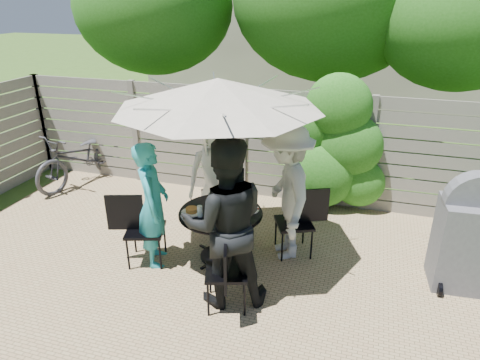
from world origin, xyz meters
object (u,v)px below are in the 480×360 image
(plate_left, at_px, (192,211))
(syrup_jug, at_px, (215,204))
(person_right, at_px, (286,193))
(plate_right, at_px, (249,208))
(chair_left, at_px, (145,242))
(glass_right, at_px, (240,202))
(coffee_cup, at_px, (227,199))
(patio_table, at_px, (221,226))
(glass_back, at_px, (211,198))
(bicycle, at_px, (81,157))
(plate_front, at_px, (222,224))
(person_left, at_px, (153,205))
(chair_front, at_px, (227,285))
(plate_back, at_px, (219,197))
(chair_back, at_px, (217,205))
(umbrella, at_px, (218,93))
(person_front, at_px, (225,224))
(chair_right, at_px, (294,235))
(bbq_grill, at_px, (470,237))
(glass_left, at_px, (200,211))

(plate_left, bearing_deg, syrup_jug, 32.49)
(person_right, distance_m, plate_right, 0.51)
(chair_left, relative_size, glass_right, 6.80)
(coffee_cup, bearing_deg, patio_table, -91.42)
(glass_back, height_order, bicycle, bicycle)
(glass_right, xyz_separation_m, bicycle, (-3.43, 1.37, -0.26))
(syrup_jug, bearing_deg, plate_front, -58.65)
(person_right, distance_m, glass_right, 0.60)
(person_left, height_order, glass_right, person_left)
(coffee_cup, bearing_deg, chair_front, -71.87)
(plate_back, bearing_deg, chair_front, -67.04)
(chair_back, bearing_deg, coffee_cup, 5.52)
(chair_back, bearing_deg, patio_table, -2.13)
(umbrella, bearing_deg, plate_back, 113.03)
(glass_back, bearing_deg, plate_left, -111.47)
(plate_front, bearing_deg, chair_front, -67.11)
(chair_left, distance_m, plate_back, 1.11)
(chair_front, distance_m, coffee_cup, 1.28)
(chair_front, xyz_separation_m, coffee_cup, (-0.37, 1.13, 0.46))
(glass_right, bearing_deg, plate_right, -23.23)
(person_left, distance_m, plate_right, 1.19)
(person_left, height_order, person_right, person_right)
(person_front, relative_size, chair_right, 2.08)
(glass_back, bearing_deg, bicycle, 155.71)
(chair_left, bearing_deg, plate_back, 25.54)
(bbq_grill, bearing_deg, glass_left, -174.97)
(person_left, height_order, plate_back, person_left)
(plate_back, height_order, plate_front, same)
(glass_back, xyz_separation_m, glass_right, (0.40, 0.00, 0.00))
(plate_right, height_order, syrup_jug, syrup_jug)
(bbq_grill, bearing_deg, plate_right, 179.37)
(syrup_jug, distance_m, coffee_cup, 0.23)
(person_right, xyz_separation_m, bbq_grill, (2.13, -0.04, -0.25))
(person_left, distance_m, plate_left, 0.48)
(glass_left, bearing_deg, patio_table, 45.03)
(chair_left, height_order, glass_back, chair_left)
(plate_left, xyz_separation_m, glass_back, (0.13, 0.34, 0.05))
(patio_table, distance_m, chair_front, 0.99)
(person_right, bearing_deg, umbrella, -90.00)
(plate_back, bearing_deg, plate_front, -66.97)
(plate_right, bearing_deg, chair_back, 133.51)
(plate_front, bearing_deg, umbrella, 113.03)
(chair_right, bearing_deg, umbrella, -1.62)
(glass_right, distance_m, coffee_cup, 0.20)
(plate_back, xyz_separation_m, plate_right, (0.47, -0.19, 0.00))
(patio_table, bearing_deg, chair_right, 23.05)
(chair_front, height_order, syrup_jug, chair_front)
(glass_back, bearing_deg, plate_right, -6.15)
(person_front, distance_m, chair_right, 1.45)
(chair_left, bearing_deg, chair_right, 5.15)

